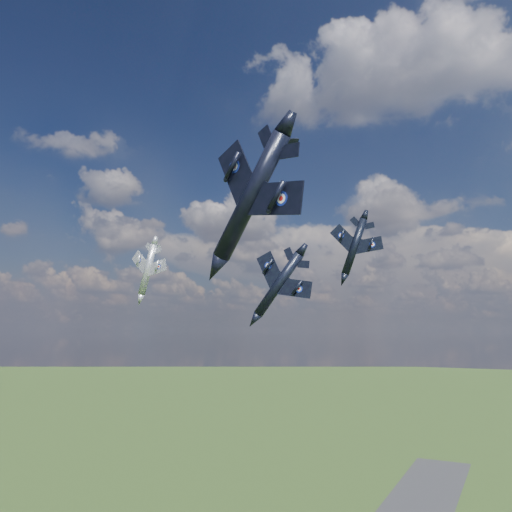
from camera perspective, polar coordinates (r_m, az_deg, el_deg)
The scene contains 4 objects.
jet_lead_navy at distance 75.15m, azimuth 2.60°, elevation -3.25°, with size 10.95×15.27×3.16m, color black, non-canonical shape.
jet_right_navy at distance 43.74m, azimuth -0.61°, elevation 6.76°, with size 11.95×16.66×3.45m, color black, non-canonical shape.
jet_high_navy at distance 96.55m, azimuth 11.18°, elevation 1.07°, with size 10.95×15.27×3.16m, color black, non-canonical shape.
jet_left_silver at distance 102.01m, azimuth -12.27°, elevation -1.52°, with size 10.26×14.31×2.96m, color #A4A6AF, non-canonical shape.
Camera 1 is at (40.79, -53.65, 70.94)m, focal length 35.00 mm.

